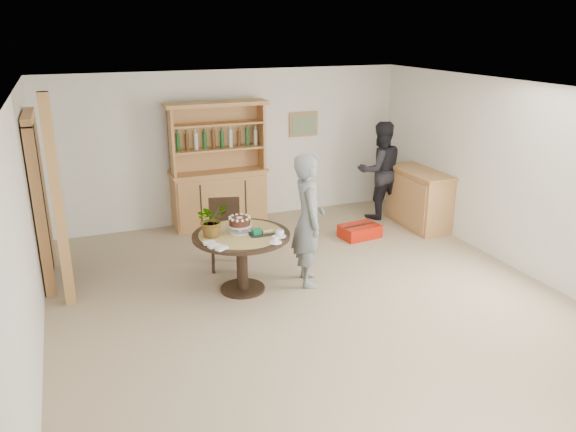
% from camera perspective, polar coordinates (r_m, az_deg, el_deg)
% --- Properties ---
extents(ground, '(7.00, 7.00, 0.00)m').
position_cam_1_polar(ground, '(6.74, 2.96, -9.25)').
color(ground, tan).
rests_on(ground, ground).
extents(room_shell, '(6.04, 7.04, 2.52)m').
position_cam_1_polar(room_shell, '(6.12, 3.22, 5.31)').
color(room_shell, white).
rests_on(room_shell, ground).
extents(doorway, '(0.13, 1.10, 2.18)m').
position_cam_1_polar(doorway, '(7.68, -24.00, 1.60)').
color(doorway, black).
rests_on(doorway, ground).
extents(pine_post, '(0.12, 0.12, 2.50)m').
position_cam_1_polar(pine_post, '(6.87, -22.34, 1.15)').
color(pine_post, tan).
rests_on(pine_post, ground).
extents(hutch, '(1.62, 0.54, 2.04)m').
position_cam_1_polar(hutch, '(9.25, -7.05, 3.14)').
color(hutch, tan).
rests_on(hutch, ground).
extents(sideboard, '(0.54, 1.26, 0.94)m').
position_cam_1_polar(sideboard, '(9.46, 13.15, 1.77)').
color(sideboard, tan).
rests_on(sideboard, ground).
extents(dining_table, '(1.20, 1.20, 0.76)m').
position_cam_1_polar(dining_table, '(6.93, -4.74, -2.97)').
color(dining_table, black).
rests_on(dining_table, ground).
extents(dining_chair, '(0.51, 0.51, 0.95)m').
position_cam_1_polar(dining_chair, '(7.70, -6.41, -1.29)').
color(dining_chair, black).
rests_on(dining_chair, ground).
extents(birthday_cake, '(0.30, 0.30, 0.20)m').
position_cam_1_polar(birthday_cake, '(6.87, -4.93, -0.66)').
color(birthday_cake, white).
rests_on(birthday_cake, dining_table).
extents(flower_vase, '(0.47, 0.44, 0.42)m').
position_cam_1_polar(flower_vase, '(6.76, -7.79, -0.33)').
color(flower_vase, '#3F7233').
rests_on(flower_vase, dining_table).
extents(gift_tray, '(0.30, 0.20, 0.08)m').
position_cam_1_polar(gift_tray, '(6.81, -2.75, -1.67)').
color(gift_tray, black).
rests_on(gift_tray, dining_table).
extents(coffee_cup_a, '(0.15, 0.15, 0.09)m').
position_cam_1_polar(coffee_cup_a, '(6.73, -0.83, -1.79)').
color(coffee_cup_a, white).
rests_on(coffee_cup_a, dining_table).
extents(coffee_cup_b, '(0.15, 0.15, 0.08)m').
position_cam_1_polar(coffee_cup_b, '(6.54, -1.28, -2.46)').
color(coffee_cup_b, white).
rests_on(coffee_cup_b, dining_table).
extents(napkins, '(0.24, 0.33, 0.03)m').
position_cam_1_polar(napkins, '(6.48, -7.43, -3.00)').
color(napkins, white).
rests_on(napkins, dining_table).
extents(teen_boy, '(0.54, 0.70, 1.70)m').
position_cam_1_polar(teen_boy, '(7.03, 2.08, -0.43)').
color(teen_boy, slate).
rests_on(teen_boy, ground).
extents(adult_person, '(0.84, 0.67, 1.66)m').
position_cam_1_polar(adult_person, '(9.67, 9.32, 4.60)').
color(adult_person, black).
rests_on(adult_person, ground).
extents(red_suitcase, '(0.64, 0.47, 0.21)m').
position_cam_1_polar(red_suitcase, '(8.88, 7.30, -1.53)').
color(red_suitcase, red).
rests_on(red_suitcase, ground).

